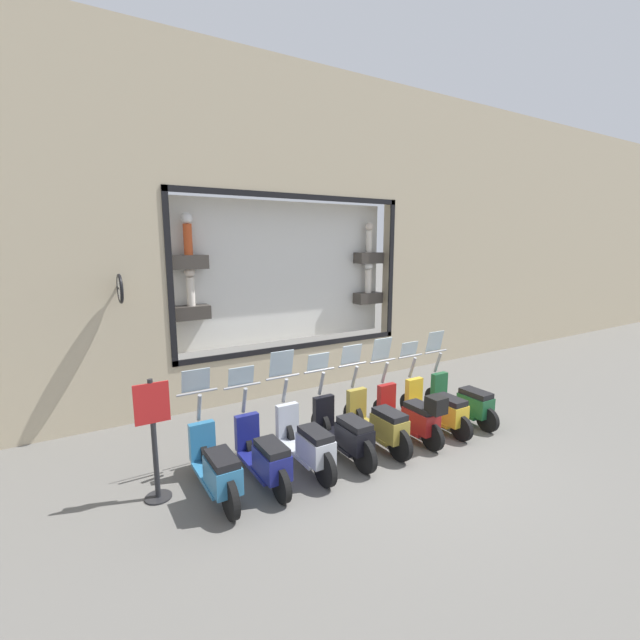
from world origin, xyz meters
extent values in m
plane|color=#66635E|center=(0.00, 0.00, 0.00)|extent=(120.00, 120.00, 0.00)
cube|color=tan|center=(3.60, -10.42, 3.63)|extent=(0.40, 15.17, 7.27)
cube|color=tan|center=(3.60, 0.00, 0.51)|extent=(0.40, 5.67, 1.02)
cube|color=tan|center=(3.60, 0.00, 5.90)|extent=(0.40, 5.67, 2.74)
cube|color=black|center=(3.39, 0.00, 4.47)|extent=(0.04, 5.67, 0.12)
cube|color=black|center=(3.39, 0.00, 1.08)|extent=(0.04, 5.67, 0.12)
cube|color=black|center=(3.39, -2.77, 2.77)|extent=(0.04, 0.12, 3.51)
cube|color=black|center=(3.39, 2.77, 2.77)|extent=(0.04, 0.12, 3.51)
cube|color=silver|center=(3.95, 0.00, 2.77)|extent=(0.04, 5.43, 3.27)
cube|color=#38332D|center=(3.73, -2.30, 3.08)|extent=(0.36, 0.72, 0.28)
cylinder|color=silver|center=(3.73, -2.30, 3.49)|extent=(0.15, 0.15, 0.56)
sphere|color=beige|center=(3.73, -2.30, 3.87)|extent=(0.20, 0.20, 0.20)
cube|color=#38332D|center=(3.73, 2.30, 3.08)|extent=(0.36, 0.72, 0.28)
cylinder|color=#CC4C23|center=(3.73, 2.30, 3.53)|extent=(0.17, 0.17, 0.62)
sphere|color=white|center=(3.73, 2.30, 3.95)|extent=(0.23, 0.23, 0.23)
cube|color=#38332D|center=(3.73, -2.30, 2.03)|extent=(0.36, 0.72, 0.28)
cylinder|color=silver|center=(3.73, -2.30, 2.48)|extent=(0.17, 0.17, 0.61)
sphere|color=white|center=(3.73, -2.30, 2.89)|extent=(0.22, 0.22, 0.22)
cube|color=#38332D|center=(3.73, 2.30, 2.03)|extent=(0.36, 0.72, 0.28)
cylinder|color=silver|center=(3.73, 2.30, 2.47)|extent=(0.16, 0.16, 0.59)
sphere|color=beige|center=(3.73, 2.30, 2.87)|extent=(0.21, 0.21, 0.21)
cylinder|color=black|center=(3.23, 3.70, 2.67)|extent=(0.35, 0.05, 0.05)
torus|color=black|center=(3.05, 3.70, 2.67)|extent=(0.53, 0.06, 0.53)
cylinder|color=white|center=(3.05, 3.70, 2.67)|extent=(0.43, 0.03, 0.43)
cylinder|color=black|center=(0.93, -1.95, 0.23)|extent=(0.45, 0.09, 0.45)
cylinder|color=black|center=(-0.40, -1.95, 0.23)|extent=(0.45, 0.09, 0.45)
cube|color=#19512D|center=(0.27, -1.95, 0.22)|extent=(1.02, 0.38, 0.06)
cube|color=#19512D|center=(-0.11, -1.95, 0.43)|extent=(0.61, 0.35, 0.36)
cube|color=black|center=(-0.11, -1.95, 0.66)|extent=(0.58, 0.31, 0.10)
cube|color=#19512D|center=(0.81, -1.95, 0.53)|extent=(0.12, 0.37, 0.56)
cylinder|color=gray|center=(0.88, -1.95, 1.02)|extent=(0.20, 0.06, 0.45)
cylinder|color=gray|center=(0.95, -1.95, 1.23)|extent=(0.04, 0.61, 0.04)
cube|color=silver|center=(0.99, -1.95, 1.45)|extent=(0.11, 0.42, 0.43)
cylinder|color=black|center=(0.93, -1.25, 0.23)|extent=(0.46, 0.09, 0.46)
cylinder|color=black|center=(-0.40, -1.25, 0.23)|extent=(0.46, 0.09, 0.46)
cube|color=gold|center=(0.27, -1.25, 0.22)|extent=(1.02, 0.38, 0.06)
cube|color=gold|center=(-0.11, -1.25, 0.43)|extent=(0.61, 0.35, 0.36)
cube|color=black|center=(-0.11, -1.25, 0.66)|extent=(0.58, 0.31, 0.10)
cube|color=gold|center=(0.81, -1.25, 0.53)|extent=(0.12, 0.37, 0.56)
cylinder|color=gray|center=(0.88, -1.25, 1.02)|extent=(0.20, 0.06, 0.45)
cylinder|color=gray|center=(0.95, -1.25, 1.23)|extent=(0.04, 0.60, 0.04)
cube|color=silver|center=(0.99, -1.25, 1.38)|extent=(0.08, 0.42, 0.29)
cylinder|color=black|center=(0.93, -0.54, 0.24)|extent=(0.47, 0.09, 0.47)
cylinder|color=black|center=(-0.40, -0.54, 0.24)|extent=(0.47, 0.09, 0.47)
cube|color=maroon|center=(0.27, -0.54, 0.22)|extent=(1.02, 0.39, 0.06)
cube|color=maroon|center=(-0.11, -0.54, 0.43)|extent=(0.61, 0.35, 0.36)
cube|color=black|center=(-0.11, -0.54, 0.66)|extent=(0.58, 0.31, 0.10)
cube|color=maroon|center=(0.81, -0.54, 0.53)|extent=(0.12, 0.37, 0.56)
cylinder|color=gray|center=(0.88, -0.54, 1.03)|extent=(0.20, 0.06, 0.45)
cylinder|color=gray|center=(0.95, -0.54, 1.24)|extent=(0.04, 0.60, 0.04)
cube|color=silver|center=(0.99, -0.54, 1.47)|extent=(0.11, 0.42, 0.44)
cube|color=black|center=(-0.44, -0.54, 0.82)|extent=(0.28, 0.28, 0.28)
cylinder|color=black|center=(0.90, 0.17, 0.27)|extent=(0.54, 0.09, 0.54)
cylinder|color=black|center=(-0.37, 0.17, 0.27)|extent=(0.54, 0.09, 0.54)
cube|color=olive|center=(0.27, 0.17, 0.26)|extent=(1.02, 0.39, 0.06)
cube|color=olive|center=(-0.11, 0.17, 0.47)|extent=(0.61, 0.35, 0.36)
cube|color=black|center=(-0.11, 0.17, 0.70)|extent=(0.58, 0.31, 0.10)
cube|color=olive|center=(0.81, 0.17, 0.57)|extent=(0.12, 0.37, 0.56)
cylinder|color=gray|center=(0.88, 0.17, 1.06)|extent=(0.20, 0.06, 0.45)
cylinder|color=gray|center=(0.95, 0.17, 1.28)|extent=(0.04, 0.61, 0.04)
cube|color=silver|center=(0.99, 0.17, 1.46)|extent=(0.09, 0.42, 0.36)
cylinder|color=black|center=(0.90, 0.88, 0.27)|extent=(0.54, 0.09, 0.54)
cylinder|color=black|center=(-0.37, 0.88, 0.27)|extent=(0.54, 0.09, 0.54)
cube|color=black|center=(0.27, 0.88, 0.26)|extent=(1.02, 0.38, 0.06)
cube|color=black|center=(-0.11, 0.88, 0.47)|extent=(0.61, 0.35, 0.36)
cube|color=black|center=(-0.11, 0.88, 0.70)|extent=(0.58, 0.31, 0.10)
cube|color=black|center=(0.81, 0.88, 0.57)|extent=(0.12, 0.37, 0.56)
cylinder|color=gray|center=(0.88, 0.88, 1.06)|extent=(0.20, 0.06, 0.45)
cylinder|color=gray|center=(0.95, 0.88, 1.28)|extent=(0.04, 0.60, 0.04)
cube|color=silver|center=(0.99, 0.88, 1.43)|extent=(0.08, 0.42, 0.30)
cylinder|color=black|center=(0.90, 1.58, 0.27)|extent=(0.54, 0.09, 0.54)
cylinder|color=black|center=(-0.37, 1.58, 0.27)|extent=(0.54, 0.09, 0.54)
cube|color=#B7BCC6|center=(0.27, 1.58, 0.26)|extent=(1.02, 0.38, 0.06)
cube|color=#B7BCC6|center=(-0.11, 1.58, 0.47)|extent=(0.61, 0.35, 0.36)
cube|color=black|center=(-0.11, 1.58, 0.70)|extent=(0.58, 0.31, 0.10)
cube|color=#B7BCC6|center=(0.81, 1.58, 0.57)|extent=(0.12, 0.37, 0.56)
cylinder|color=gray|center=(0.88, 1.58, 1.06)|extent=(0.20, 0.06, 0.45)
cylinder|color=gray|center=(0.95, 1.58, 1.28)|extent=(0.04, 0.60, 0.04)
cube|color=silver|center=(0.99, 1.58, 1.50)|extent=(0.11, 0.42, 0.44)
cylinder|color=black|center=(0.92, 2.29, 0.24)|extent=(0.48, 0.09, 0.48)
cylinder|color=black|center=(-0.39, 2.29, 0.24)|extent=(0.48, 0.09, 0.48)
cube|color=navy|center=(0.27, 2.29, 0.23)|extent=(1.02, 0.38, 0.06)
cube|color=navy|center=(-0.11, 2.29, 0.44)|extent=(0.61, 0.35, 0.36)
cube|color=black|center=(-0.11, 2.29, 0.67)|extent=(0.58, 0.31, 0.10)
cube|color=navy|center=(0.81, 2.29, 0.54)|extent=(0.12, 0.37, 0.56)
cylinder|color=gray|center=(0.88, 2.29, 1.03)|extent=(0.20, 0.06, 0.45)
cylinder|color=gray|center=(0.95, 2.29, 1.25)|extent=(0.04, 0.61, 0.04)
cube|color=silver|center=(0.99, 2.29, 1.40)|extent=(0.08, 0.42, 0.30)
cylinder|color=black|center=(0.90, 3.00, 0.27)|extent=(0.54, 0.09, 0.54)
cylinder|color=black|center=(-0.37, 3.00, 0.27)|extent=(0.54, 0.09, 0.54)
cube|color=teal|center=(0.27, 3.00, 0.26)|extent=(1.02, 0.38, 0.06)
cube|color=teal|center=(-0.11, 3.00, 0.47)|extent=(0.61, 0.35, 0.36)
cube|color=black|center=(-0.11, 3.00, 0.70)|extent=(0.58, 0.31, 0.10)
cube|color=teal|center=(0.81, 3.00, 0.57)|extent=(0.12, 0.37, 0.56)
cylinder|color=gray|center=(0.88, 3.00, 1.06)|extent=(0.20, 0.06, 0.45)
cylinder|color=gray|center=(0.95, 3.00, 1.28)|extent=(0.04, 0.61, 0.04)
cube|color=silver|center=(0.99, 3.00, 1.45)|extent=(0.09, 0.42, 0.35)
cylinder|color=#232326|center=(0.56, 3.70, 0.01)|extent=(0.36, 0.36, 0.02)
cylinder|color=#232326|center=(0.56, 3.70, 0.85)|extent=(0.07, 0.07, 1.71)
cube|color=red|center=(0.54, 3.70, 1.38)|extent=(0.03, 0.45, 0.55)
camera|label=1|loc=(-5.17, 4.58, 3.46)|focal=24.00mm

